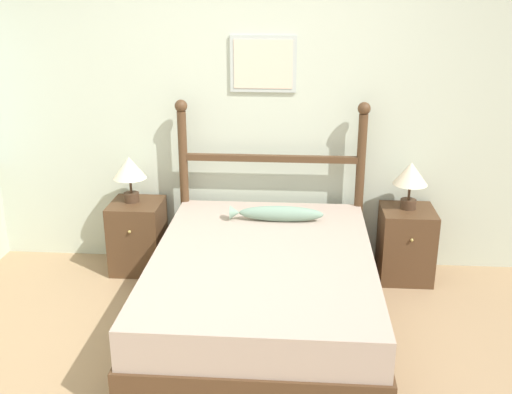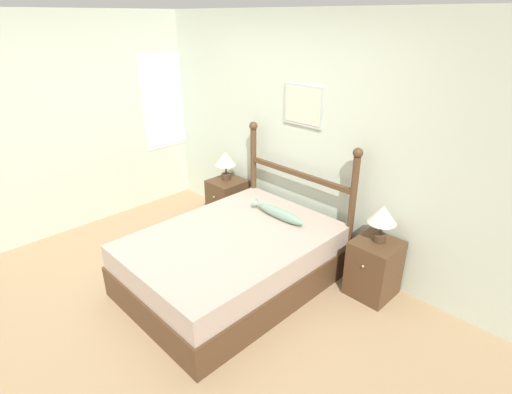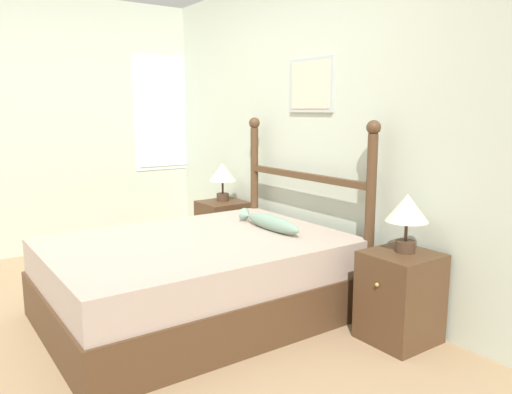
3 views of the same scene
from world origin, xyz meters
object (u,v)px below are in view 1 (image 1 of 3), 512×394
at_px(table_lamp_left, 130,170).
at_px(fish_pillow, 277,214).
at_px(bed, 263,293).
at_px(table_lamp_right, 411,176).
at_px(nightstand_right, 406,244).
at_px(nightstand_left, 138,236).

height_order(table_lamp_left, fish_pillow, table_lamp_left).
distance_m(bed, fish_pillow, 0.67).
xyz_separation_m(table_lamp_right, fish_pillow, (-1.00, -0.30, -0.22)).
bearing_deg(bed, nightstand_right, 38.85).
xyz_separation_m(bed, table_lamp_left, (-1.10, 0.88, 0.55)).
relative_size(nightstand_right, fish_pillow, 0.83).
height_order(bed, nightstand_right, nightstand_right).
relative_size(bed, table_lamp_left, 5.48).
relative_size(nightstand_left, table_lamp_right, 1.55).
height_order(nightstand_left, table_lamp_right, table_lamp_right).
relative_size(table_lamp_left, table_lamp_right, 1.00).
distance_m(bed, nightstand_left, 1.36).
bearing_deg(table_lamp_left, table_lamp_right, 0.11).
xyz_separation_m(table_lamp_left, fish_pillow, (1.16, -0.30, -0.22)).
relative_size(nightstand_left, table_lamp_left, 1.55).
xyz_separation_m(bed, fish_pillow, (0.06, 0.58, 0.34)).
height_order(nightstand_right, table_lamp_left, table_lamp_left).
bearing_deg(table_lamp_left, nightstand_right, -0.63).
relative_size(table_lamp_right, fish_pillow, 0.53).
relative_size(nightstand_right, table_lamp_right, 1.55).
relative_size(table_lamp_left, fish_pillow, 0.53).
bearing_deg(nightstand_right, fish_pillow, -164.62).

